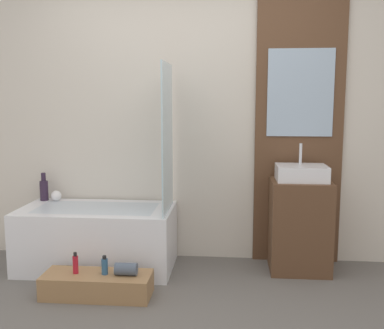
# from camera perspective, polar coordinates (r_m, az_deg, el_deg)

# --- Properties ---
(wall_tiled_back) EXTENTS (4.20, 0.06, 2.60)m
(wall_tiled_back) POSITION_cam_1_polar(r_m,az_deg,el_deg) (4.01, -0.64, 6.38)
(wall_tiled_back) COLOR beige
(wall_tiled_back) RESTS_ON ground_plane
(wall_wood_accent) EXTENTS (0.75, 0.04, 2.60)m
(wall_wood_accent) POSITION_cam_1_polar(r_m,az_deg,el_deg) (3.98, 13.48, 6.35)
(wall_wood_accent) COLOR brown
(wall_wood_accent) RESTS_ON ground_plane
(bathtub) EXTENTS (1.29, 0.66, 0.52)m
(bathtub) POSITION_cam_1_polar(r_m,az_deg,el_deg) (3.96, -11.93, -9.07)
(bathtub) COLOR white
(bathtub) RESTS_ON ground_plane
(glass_shower_screen) EXTENTS (0.01, 0.55, 1.20)m
(glass_shower_screen) POSITION_cam_1_polar(r_m,az_deg,el_deg) (3.63, -3.16, 3.36)
(glass_shower_screen) COLOR silver
(glass_shower_screen) RESTS_ON bathtub
(wooden_step_bench) EXTENTS (0.79, 0.29, 0.17)m
(wooden_step_bench) POSITION_cam_1_polar(r_m,az_deg,el_deg) (3.47, -11.94, -14.74)
(wooden_step_bench) COLOR #997047
(wooden_step_bench) RESTS_ON ground_plane
(vanity_cabinet) EXTENTS (0.49, 0.42, 0.77)m
(vanity_cabinet) POSITION_cam_1_polar(r_m,az_deg,el_deg) (3.90, 13.51, -7.57)
(vanity_cabinet) COLOR brown
(vanity_cabinet) RESTS_ON ground_plane
(sink) EXTENTS (0.41, 0.31, 0.30)m
(sink) POSITION_cam_1_polar(r_m,az_deg,el_deg) (3.80, 13.73, -1.04)
(sink) COLOR white
(sink) RESTS_ON vanity_cabinet
(vase_tall_dark) EXTENTS (0.07, 0.07, 0.25)m
(vase_tall_dark) POSITION_cam_1_polar(r_m,az_deg,el_deg) (4.28, -18.28, -2.99)
(vase_tall_dark) COLOR #2D1E33
(vase_tall_dark) RESTS_ON bathtub
(vase_round_light) EXTENTS (0.09, 0.09, 0.09)m
(vase_round_light) POSITION_cam_1_polar(r_m,az_deg,el_deg) (4.24, -16.86, -3.82)
(vase_round_light) COLOR white
(vase_round_light) RESTS_ON bathtub
(bottle_soap_primary) EXTENTS (0.04, 0.04, 0.16)m
(bottle_soap_primary) POSITION_cam_1_polar(r_m,az_deg,el_deg) (3.46, -14.58, -12.13)
(bottle_soap_primary) COLOR #B21928
(bottle_soap_primary) RESTS_ON wooden_step_bench
(bottle_soap_secondary) EXTENTS (0.05, 0.05, 0.14)m
(bottle_soap_secondary) POSITION_cam_1_polar(r_m,az_deg,el_deg) (3.40, -11.03, -12.53)
(bottle_soap_secondary) COLOR #2D567A
(bottle_soap_secondary) RESTS_ON wooden_step_bench
(towel_roll) EXTENTS (0.16, 0.09, 0.09)m
(towel_roll) POSITION_cam_1_polar(r_m,az_deg,el_deg) (3.37, -8.37, -13.00)
(towel_roll) COLOR #4C5666
(towel_roll) RESTS_ON wooden_step_bench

